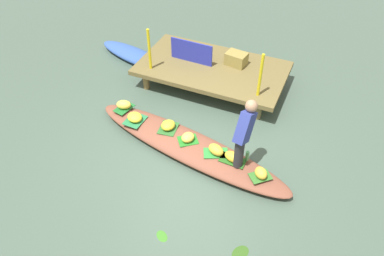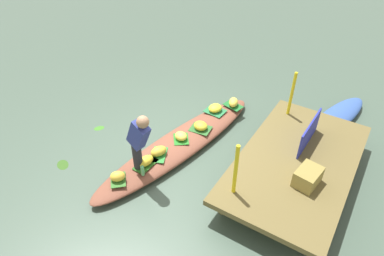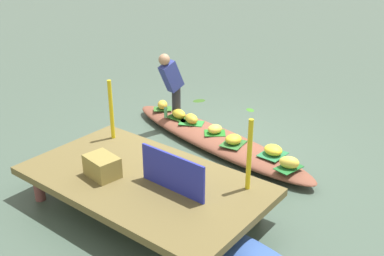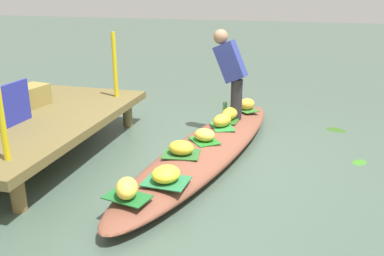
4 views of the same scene
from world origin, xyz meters
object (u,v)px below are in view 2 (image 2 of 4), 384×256
Objects in this scene: banana_bunch_6 at (159,151)px; banana_bunch_5 at (118,176)px; banana_bunch_4 at (215,108)px; market_banner at (309,133)px; banana_bunch_1 at (145,161)px; banana_bunch_2 at (233,102)px; water_bottle at (143,171)px; vendor_person at (139,139)px; vendor_boat at (180,144)px; produce_crate at (308,177)px; banana_bunch_3 at (201,126)px; moored_boat at (335,119)px; banana_bunch_0 at (181,136)px.

banana_bunch_5 is at bearing -13.33° from banana_bunch_6.
market_banner reaches higher than banana_bunch_4.
banana_bunch_1 is 0.33m from banana_bunch_6.
banana_bunch_1 is 1.10× the size of banana_bunch_2.
water_bottle is at bearing -7.74° from banana_bunch_2.
banana_bunch_2 reaches higher than banana_bunch_1.
banana_bunch_2 is at bearing 170.22° from vendor_person.
banana_bunch_1 is 1.07× the size of banana_bunch_4.
banana_bunch_2 is 0.24× the size of vendor_person.
market_banner is (-0.87, 2.14, 0.60)m from vendor_boat.
water_bottle is 0.43× the size of produce_crate.
vendor_person reaches higher than market_banner.
banana_bunch_4 is (0.39, -0.24, -0.01)m from banana_bunch_2.
banana_bunch_3 is at bearing 166.64° from banana_bunch_6.
moored_boat is 8.92× the size of banana_bunch_0.
banana_bunch_0 is at bearing 170.43° from banana_bunch_6.
moored_boat is 7.79× the size of banana_bunch_2.
banana_bunch_6 is at bearing 172.37° from banana_bunch_1.
banana_bunch_5 is (1.92, -0.45, 0.01)m from banana_bunch_3.
banana_bunch_3 is 1.08m from banana_bunch_6.
banana_bunch_4 is (1.27, -2.22, 0.20)m from moored_boat.
banana_bunch_3 is at bearing 4.33° from banana_bunch_4.
banana_bunch_6 is 2.68m from market_banner.
banana_bunch_4 is at bearing -175.67° from banana_bunch_3.
banana_bunch_2 is at bearing -128.16° from produce_crate.
vendor_person is (1.51, -0.26, 0.61)m from banana_bunch_3.
banana_bunch_1 is at bearing -22.06° from moored_boat.
vendor_person is at bearing -6.10° from banana_bunch_0.
vendor_person is at bearing -20.69° from moored_boat.
banana_bunch_1 is 1.29× the size of banana_bunch_5.
moored_boat is (-2.44, 2.34, -0.00)m from vendor_boat.
banana_bunch_0 is 0.57× the size of produce_crate.
banana_bunch_1 is at bearing -12.01° from banana_bunch_3.
market_banner is at bearing -163.09° from produce_crate.
banana_bunch_0 is 1.17m from banana_bunch_4.
banana_bunch_5 is at bearing -12.03° from banana_bunch_2.
vendor_boat is 14.24× the size of banana_bunch_2.
vendor_boat is 3.37× the size of vendor_person.
produce_crate reaches higher than vendor_boat.
banana_bunch_3 is at bearing 173.55° from water_bottle.
vendor_boat is at bearing -66.23° from market_banner.
banana_bunch_3 is 2.05m from market_banner.
vendor_boat is at bearing 172.07° from banana_bunch_6.
water_bottle reaches higher than banana_bunch_3.
vendor_person is (1.03, -0.09, 0.81)m from vendor_boat.
banana_bunch_2 is 1.09m from banana_bunch_3.
banana_bunch_4 reaches higher than moored_boat.
banana_bunch_6 is (1.74, -0.20, 0.01)m from banana_bunch_4.
banana_bunch_3 reaches higher than banana_bunch_0.
water_bottle is at bearing 139.29° from banana_bunch_5.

